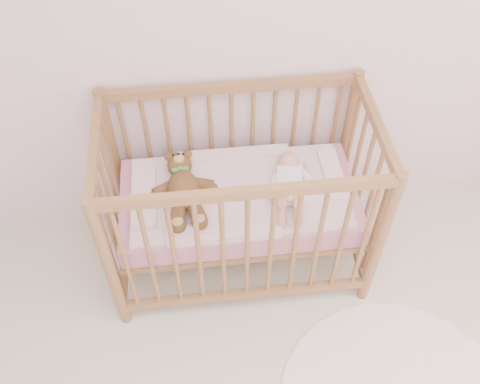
{
  "coord_description": "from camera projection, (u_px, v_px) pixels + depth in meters",
  "views": [
    {
      "loc": [
        -0.33,
        -0.18,
        2.63
      ],
      "look_at": [
        -0.14,
        1.55,
        0.62
      ],
      "focal_mm": 40.0,
      "sensor_mm": 36.0,
      "label": 1
    }
  ],
  "objects": [
    {
      "name": "baby",
      "position": [
        289.0,
        181.0,
        2.69
      ],
      "size": [
        0.31,
        0.53,
        0.12
      ],
      "primitive_type": null,
      "rotation": [
        0.0,
        0.0,
        -0.15
      ],
      "color": "white",
      "rests_on": "blanket"
    },
    {
      "name": "wall_back",
      "position": [
        259.0,
        9.0,
        2.41
      ],
      "size": [
        4.0,
        0.02,
        2.7
      ],
      "primitive_type": "cube",
      "color": "white",
      "rests_on": "floor"
    },
    {
      "name": "teddy_bear",
      "position": [
        183.0,
        189.0,
        2.64
      ],
      "size": [
        0.4,
        0.54,
        0.14
      ],
      "primitive_type": null,
      "rotation": [
        0.0,
        0.0,
        0.08
      ],
      "color": "brown",
      "rests_on": "blanket"
    },
    {
      "name": "blanket",
      "position": [
        239.0,
        192.0,
        2.74
      ],
      "size": [
        1.1,
        0.58,
        0.06
      ],
      "primitive_type": null,
      "color": "#EDA3AE",
      "rests_on": "mattress"
    },
    {
      "name": "crib",
      "position": [
        239.0,
        200.0,
        2.78
      ],
      "size": [
        1.36,
        0.76,
        1.0
      ],
      "primitive_type": null,
      "color": "#9A6A41",
      "rests_on": "floor"
    },
    {
      "name": "mattress",
      "position": [
        239.0,
        202.0,
        2.8
      ],
      "size": [
        1.22,
        0.62,
        0.13
      ],
      "primitive_type": "cube",
      "color": "pink",
      "rests_on": "crib"
    }
  ]
}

